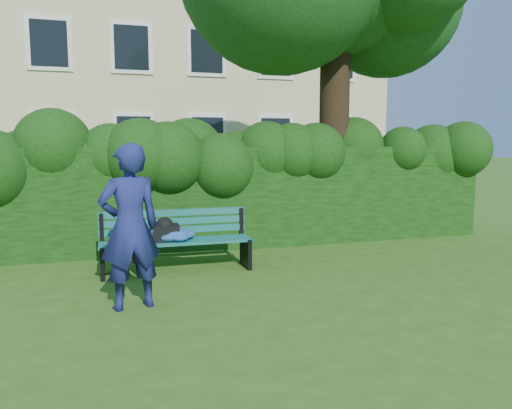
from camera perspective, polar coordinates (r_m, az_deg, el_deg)
name	(u,v)px	position (r m, az deg, el deg)	size (l,w,h in m)	color
ground	(268,275)	(7.23, 1.42, -8.08)	(80.00, 80.00, 0.00)	#335415
apartment_building	(156,36)	(21.10, -11.38, 18.39)	(16.00, 8.08, 12.00)	#CEC08A
hedge	(230,196)	(9.13, -2.97, 0.93)	(10.00, 1.00, 1.80)	black
park_bench	(174,238)	(7.43, -9.35, -3.76)	(2.20, 0.58, 0.89)	#105042
man_reading	(130,227)	(5.84, -14.23, -2.50)	(0.69, 0.45, 1.90)	navy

